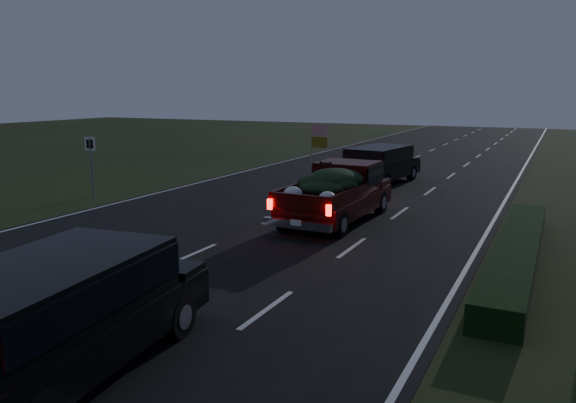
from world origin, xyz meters
The scene contains 7 objects.
ground centered at (0.00, 0.00, 0.00)m, with size 120.00×120.00×0.00m, color black.
road_asphalt centered at (0.00, 0.00, 0.01)m, with size 14.00×120.00×0.02m, color black.
hedge_row centered at (7.80, 3.00, 0.30)m, with size 1.00×10.00×0.60m, color black.
route_sign centered at (-8.50, 5.00, 1.66)m, with size 0.55×0.08×2.50m.
pickup_truck centered at (1.99, 5.43, 1.08)m, with size 2.24×5.53×2.87m.
lead_suv centered at (0.97, 13.62, 1.07)m, with size 2.65×5.14×1.42m.
rear_suv centered at (2.05, -6.25, 1.14)m, with size 2.87×5.48×1.51m.
Camera 1 is at (8.62, -11.78, 4.29)m, focal length 35.00 mm.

